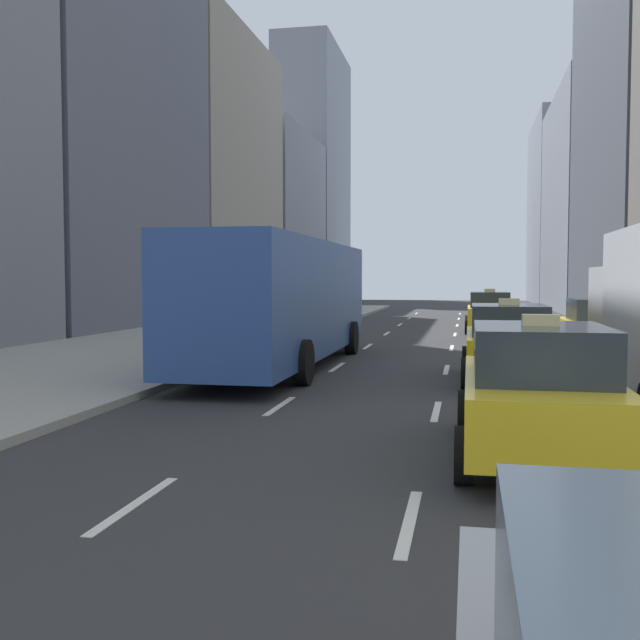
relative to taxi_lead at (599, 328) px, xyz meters
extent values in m
cube|color=#9E9E99|center=(-13.80, 3.48, -0.81)|extent=(8.00, 66.00, 0.15)
cube|color=white|center=(-7.00, -15.52, -0.87)|extent=(0.12, 2.00, 0.01)
cube|color=white|center=(-7.00, -9.52, -0.87)|extent=(0.12, 2.00, 0.01)
cube|color=white|center=(-7.00, -3.52, -0.87)|extent=(0.12, 2.00, 0.01)
cube|color=white|center=(-7.00, 2.48, -0.87)|extent=(0.12, 2.00, 0.01)
cube|color=white|center=(-7.00, 8.48, -0.87)|extent=(0.12, 2.00, 0.01)
cube|color=white|center=(-7.00, 14.48, -0.87)|extent=(0.12, 2.00, 0.01)
cube|color=white|center=(-7.00, 20.48, -0.87)|extent=(0.12, 2.00, 0.01)
cube|color=white|center=(-7.00, 26.48, -0.87)|extent=(0.12, 2.00, 0.01)
cube|color=white|center=(-4.20, -15.52, -0.87)|extent=(0.12, 2.00, 0.01)
cube|color=white|center=(-4.20, -9.52, -0.87)|extent=(0.12, 2.00, 0.01)
cube|color=white|center=(-4.20, -3.52, -0.87)|extent=(0.12, 2.00, 0.01)
cube|color=white|center=(-4.20, 2.48, -0.87)|extent=(0.12, 2.00, 0.01)
cube|color=white|center=(-4.20, 8.48, -0.87)|extent=(0.12, 2.00, 0.01)
cube|color=white|center=(-4.20, 14.48, -0.87)|extent=(0.12, 2.00, 0.01)
cube|color=white|center=(-4.20, 20.48, -0.87)|extent=(0.12, 2.00, 0.01)
cube|color=white|center=(-4.20, 26.48, -0.87)|extent=(0.12, 2.00, 0.01)
cube|color=white|center=(-1.40, -9.52, -0.87)|extent=(0.12, 2.00, 0.01)
cube|color=white|center=(-1.40, -3.52, -0.87)|extent=(0.12, 2.00, 0.01)
cube|color=white|center=(-1.40, 2.48, -0.87)|extent=(0.12, 2.00, 0.01)
cube|color=white|center=(-1.40, 8.48, -0.87)|extent=(0.12, 2.00, 0.01)
cube|color=white|center=(-1.40, 14.48, -0.87)|extent=(0.12, 2.00, 0.01)
cube|color=white|center=(-1.40, 20.48, -0.87)|extent=(0.12, 2.00, 0.01)
cube|color=white|center=(-1.40, 26.48, -0.87)|extent=(0.12, 2.00, 0.01)
cube|color=slate|center=(-20.80, 9.70, 12.46)|extent=(6.00, 14.86, 26.68)
cube|color=gray|center=(-20.80, 25.63, 8.36)|extent=(6.00, 16.36, 18.47)
cube|color=gray|center=(-20.80, 43.10, 6.77)|extent=(6.00, 16.89, 15.30)
cube|color=gray|center=(-20.80, 59.78, 12.85)|extent=(6.00, 15.45, 27.46)
cube|color=gray|center=(5.20, 33.94, 6.79)|extent=(6.00, 17.78, 15.35)
cube|color=gray|center=(5.20, 50.97, 7.61)|extent=(6.00, 15.60, 16.97)
cube|color=yellow|center=(0.00, 0.07, -0.17)|extent=(1.80, 4.40, 0.76)
cube|color=#28333D|center=(0.00, -0.19, 0.53)|extent=(1.58, 2.29, 0.64)
cube|color=#F2E599|center=(0.00, -0.19, 0.92)|extent=(0.44, 0.20, 0.14)
cylinder|color=black|center=(-0.90, 1.43, -0.55)|extent=(0.22, 0.66, 0.66)
cylinder|color=black|center=(0.90, 1.43, -0.55)|extent=(0.22, 0.66, 0.66)
cylinder|color=black|center=(-0.90, -1.29, -0.55)|extent=(0.22, 0.66, 0.66)
cube|color=yellow|center=(-2.80, 10.01, -0.17)|extent=(1.80, 4.40, 0.76)
cube|color=#28333D|center=(-2.80, 9.75, 0.53)|extent=(1.58, 2.29, 0.64)
cube|color=#F2E599|center=(-2.80, 9.75, 0.92)|extent=(0.44, 0.20, 0.14)
cylinder|color=black|center=(-3.70, 11.38, -0.55)|extent=(0.22, 0.66, 0.66)
cylinder|color=black|center=(-1.90, 11.38, -0.55)|extent=(0.22, 0.66, 0.66)
cylinder|color=black|center=(-3.70, 8.65, -0.55)|extent=(0.22, 0.66, 0.66)
cylinder|color=black|center=(-1.90, 8.65, -0.55)|extent=(0.22, 0.66, 0.66)
cube|color=yellow|center=(-2.80, -5.40, -0.17)|extent=(1.80, 4.40, 0.76)
cube|color=#28333D|center=(-2.80, -5.67, 0.53)|extent=(1.58, 2.29, 0.64)
cube|color=#F2E599|center=(-2.80, -5.67, 0.92)|extent=(0.44, 0.20, 0.14)
cylinder|color=black|center=(-3.70, -4.04, -0.55)|extent=(0.22, 0.66, 0.66)
cylinder|color=black|center=(-1.90, -4.04, -0.55)|extent=(0.22, 0.66, 0.66)
cylinder|color=black|center=(-3.70, -6.77, -0.55)|extent=(0.22, 0.66, 0.66)
cylinder|color=black|center=(-1.90, -6.77, -0.55)|extent=(0.22, 0.66, 0.66)
cube|color=yellow|center=(-2.80, -12.73, -0.17)|extent=(1.80, 4.40, 0.76)
cube|color=#28333D|center=(-2.80, -12.99, 0.53)|extent=(1.58, 2.29, 0.64)
cube|color=#F2E599|center=(-2.80, -12.99, 0.92)|extent=(0.44, 0.20, 0.14)
cylinder|color=black|center=(-3.70, -11.37, -0.55)|extent=(0.22, 0.66, 0.66)
cylinder|color=black|center=(-1.90, -11.37, -0.55)|extent=(0.22, 0.66, 0.66)
cylinder|color=black|center=(-3.70, -14.09, -0.55)|extent=(0.22, 0.66, 0.66)
cylinder|color=black|center=(-1.90, -14.09, -0.55)|extent=(0.22, 0.66, 0.66)
cube|color=#2D519E|center=(-8.40, -3.70, 0.92)|extent=(2.50, 11.60, 2.90)
cube|color=#28333D|center=(-8.40, 2.05, 1.27)|extent=(2.30, 0.12, 1.40)
cube|color=#28333D|center=(-9.61, -3.70, 1.27)|extent=(0.08, 9.86, 1.10)
cube|color=yellow|center=(-8.40, 2.05, 2.17)|extent=(1.50, 0.10, 0.36)
cylinder|color=black|center=(-9.65, -0.11, -0.38)|extent=(0.30, 1.00, 1.00)
cylinder|color=black|center=(-7.15, -0.11, -0.38)|extent=(0.30, 1.00, 1.00)
cylinder|color=black|center=(-9.65, -6.89, -0.38)|extent=(0.30, 1.00, 1.00)
cylinder|color=black|center=(-7.15, -6.89, -0.38)|extent=(0.30, 1.00, 1.00)
cube|color=#28333D|center=(0.00, -5.03, 0.92)|extent=(1.90, 0.10, 0.90)
cylinder|color=black|center=(-1.05, -6.18, -0.43)|extent=(0.28, 0.90, 0.90)
camera|label=1|loc=(-3.67, -22.53, 1.44)|focal=42.00mm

